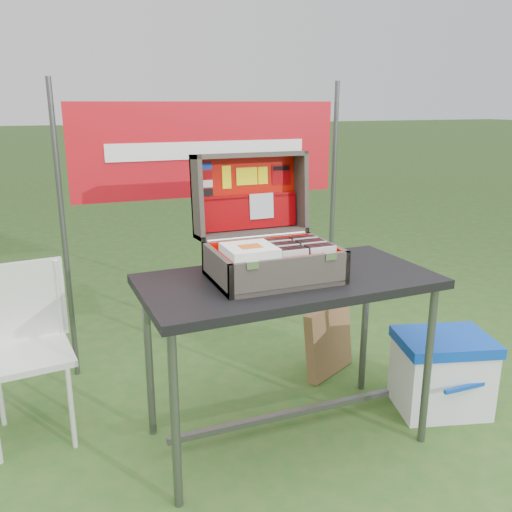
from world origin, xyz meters
name	(u,v)px	position (x,y,z in m)	size (l,w,h in m)	color
ground	(282,446)	(0.00, 0.00, 0.00)	(80.00, 80.00, 0.00)	#2A591F
table	(287,360)	(0.05, 0.06, 0.41)	(1.31, 0.65, 0.82)	black
table_top	(288,281)	(0.05, 0.06, 0.80)	(1.31, 0.65, 0.04)	black
table_leg_fl	(175,421)	(-0.54, -0.20, 0.39)	(0.04, 0.04, 0.78)	#59595B
table_leg_fr	(428,367)	(0.64, -0.20, 0.39)	(0.04, 0.04, 0.78)	#59595B
table_leg_bl	(149,361)	(-0.54, 0.33, 0.39)	(0.04, 0.04, 0.78)	#59595B
table_leg_br	(365,325)	(0.64, 0.33, 0.39)	(0.04, 0.04, 0.78)	#59595B
table_brace	(286,415)	(0.05, 0.06, 0.12)	(1.16, 0.03, 0.03)	#59595B
suitcase	(269,218)	(-0.02, 0.13, 1.08)	(0.54, 0.55, 0.53)	#544D42
suitcase_base_bottom	(273,276)	(-0.02, 0.07, 0.83)	(0.54, 0.39, 0.02)	#544D42
suitcase_base_wall_front	(291,275)	(-0.02, -0.11, 0.89)	(0.54, 0.02, 0.15)	#544D42
suitcase_base_wall_back	(258,252)	(-0.02, 0.25, 0.89)	(0.54, 0.02, 0.15)	#544D42
suitcase_base_wall_left	(217,269)	(-0.28, 0.07, 0.89)	(0.02, 0.39, 0.15)	#544D42
suitcase_base_wall_right	(326,257)	(0.24, 0.07, 0.89)	(0.02, 0.39, 0.15)	#544D42
suitcase_liner_floor	(274,273)	(-0.02, 0.07, 0.84)	(0.50, 0.35, 0.01)	red
suitcase_latch_left	(252,265)	(-0.19, -0.12, 0.95)	(0.05, 0.01, 0.03)	silver
suitcase_latch_right	(331,256)	(0.16, -0.12, 0.95)	(0.05, 0.01, 0.03)	silver
suitcase_hinge	(257,237)	(-0.02, 0.26, 0.96)	(0.02, 0.02, 0.49)	silver
suitcase_lid_back	(246,193)	(-0.02, 0.41, 1.15)	(0.54, 0.39, 0.02)	#544D42
suitcase_lid_rim_far	(249,155)	(-0.02, 0.37, 1.33)	(0.54, 0.02, 0.15)	#544D42
suitcase_lid_rim_near	(252,232)	(-0.02, 0.34, 0.97)	(0.54, 0.02, 0.15)	#544D42
suitcase_lid_rim_left	(197,198)	(-0.28, 0.35, 1.15)	(0.02, 0.39, 0.15)	#544D42
suitcase_lid_rim_right	(300,191)	(0.24, 0.35, 1.15)	(0.02, 0.39, 0.15)	#544D42
suitcase_lid_liner	(247,194)	(-0.02, 0.40, 1.15)	(0.50, 0.34, 0.01)	red
suitcase_liner_wall_front	(290,271)	(-0.02, -0.10, 0.90)	(0.50, 0.01, 0.12)	red
suitcase_liner_wall_back	(259,251)	(-0.02, 0.24, 0.90)	(0.50, 0.01, 0.12)	red
suitcase_liner_wall_left	(220,266)	(-0.27, 0.07, 0.90)	(0.01, 0.35, 0.12)	red
suitcase_liner_wall_right	(324,255)	(0.23, 0.07, 0.90)	(0.01, 0.35, 0.12)	red
suitcase_lid_pocket	(249,213)	(-0.02, 0.37, 1.06)	(0.48, 0.16, 0.03)	#8D0105
suitcase_pocket_edge	(249,197)	(-0.02, 0.37, 1.14)	(0.47, 0.02, 0.02)	#8D0105
suitcase_pocket_cd	(261,206)	(0.04, 0.36, 1.09)	(0.12, 0.12, 0.01)	silver
lid_sticker_cc_a	(206,166)	(-0.22, 0.41, 1.28)	(0.05, 0.03, 0.00)	#1933B2
lid_sticker_cc_b	(207,175)	(-0.22, 0.40, 1.24)	(0.05, 0.03, 0.00)	#9B0004
lid_sticker_cc_c	(207,184)	(-0.22, 0.40, 1.21)	(0.05, 0.03, 0.00)	white
lid_sticker_cc_d	(207,192)	(-0.22, 0.40, 1.17)	(0.05, 0.03, 0.00)	black
lid_card_neon_tall	(227,177)	(-0.12, 0.40, 1.23)	(0.04, 0.11, 0.00)	#F2EC0B
lid_card_neon_main	(247,176)	(-0.02, 0.40, 1.23)	(0.11, 0.08, 0.00)	#F2EC0B
lid_card_neon_small	(263,175)	(0.06, 0.40, 1.23)	(0.05, 0.08, 0.00)	#F2EC0B
lid_sticker_band	(281,175)	(0.16, 0.40, 1.23)	(0.10, 0.10, 0.00)	#9B0004
lid_sticker_band_bar	(281,168)	(0.16, 0.40, 1.26)	(0.09, 0.02, 0.00)	black
cd_left_0	(295,266)	(0.01, -0.08, 0.91)	(0.12, 0.01, 0.14)	silver
cd_left_1	(293,265)	(0.01, -0.06, 0.91)	(0.12, 0.01, 0.14)	black
cd_left_2	(291,263)	(0.01, -0.03, 0.91)	(0.12, 0.01, 0.14)	black
cd_left_3	(289,262)	(0.01, -0.01, 0.91)	(0.12, 0.01, 0.14)	black
cd_left_4	(287,261)	(0.01, 0.01, 0.91)	(0.12, 0.01, 0.14)	silver
cd_left_5	(285,259)	(0.01, 0.03, 0.91)	(0.12, 0.01, 0.14)	black
cd_left_6	(283,258)	(0.01, 0.05, 0.91)	(0.12, 0.01, 0.14)	black
cd_left_7	(281,257)	(0.01, 0.07, 0.91)	(0.12, 0.01, 0.14)	black
cd_left_8	(279,256)	(0.01, 0.09, 0.91)	(0.12, 0.01, 0.14)	silver
cd_left_9	(277,254)	(0.01, 0.11, 0.91)	(0.12, 0.01, 0.14)	black
cd_left_10	(275,253)	(0.01, 0.14, 0.91)	(0.12, 0.01, 0.14)	black
cd_right_0	(323,263)	(0.15, -0.08, 0.91)	(0.12, 0.01, 0.14)	silver
cd_right_1	(321,261)	(0.15, -0.06, 0.91)	(0.12, 0.01, 0.14)	black
cd_right_2	(318,260)	(0.15, -0.03, 0.91)	(0.12, 0.01, 0.14)	black
cd_right_3	(316,259)	(0.15, -0.01, 0.91)	(0.12, 0.01, 0.14)	black
cd_right_4	(314,257)	(0.15, 0.01, 0.91)	(0.12, 0.01, 0.14)	silver
cd_right_5	(312,256)	(0.15, 0.03, 0.91)	(0.12, 0.01, 0.14)	black
cd_right_6	(309,255)	(0.15, 0.05, 0.91)	(0.12, 0.01, 0.14)	black
cd_right_7	(307,254)	(0.15, 0.07, 0.91)	(0.12, 0.01, 0.14)	black
cd_right_8	(305,253)	(0.15, 0.09, 0.91)	(0.12, 0.01, 0.14)	silver
cd_right_9	(303,251)	(0.15, 0.11, 0.91)	(0.12, 0.01, 0.14)	black
cd_right_10	(301,250)	(0.15, 0.14, 0.91)	(0.12, 0.01, 0.14)	black
songbook_0	(250,254)	(-0.16, 0.00, 0.97)	(0.20, 0.20, 0.01)	white
songbook_1	(250,252)	(-0.16, 0.00, 0.97)	(0.20, 0.20, 0.01)	white
songbook_2	(250,251)	(-0.16, 0.00, 0.98)	(0.20, 0.20, 0.01)	white
songbook_3	(250,250)	(-0.16, 0.00, 0.98)	(0.20, 0.20, 0.01)	white
songbook_4	(249,249)	(-0.16, 0.00, 0.99)	(0.20, 0.20, 0.01)	white
songbook_5	(249,248)	(-0.16, 0.00, 0.99)	(0.20, 0.20, 0.01)	white
songbook_6	(249,247)	(-0.16, 0.00, 1.00)	(0.20, 0.20, 0.01)	white
songbook_graphic	(250,246)	(-0.16, -0.01, 1.00)	(0.09, 0.07, 0.00)	#D85919
cooler	(442,373)	(0.92, 0.00, 0.21)	(0.47, 0.36, 0.41)	white
cooler_body	(441,378)	(0.92, 0.00, 0.18)	(0.45, 0.33, 0.36)	white
cooler_lid	(445,341)	(0.92, 0.00, 0.38)	(0.47, 0.36, 0.06)	#0A40BB
cooler_handle	(468,387)	(0.92, -0.19, 0.22)	(0.28, 0.02, 0.02)	#0A40BB
chair	(29,358)	(-1.07, 0.52, 0.42)	(0.38, 0.42, 0.84)	silver
chair_seat	(29,356)	(-1.07, 0.52, 0.43)	(0.38, 0.38, 0.03)	silver
chair_backrest	(24,301)	(-1.07, 0.70, 0.64)	(0.38, 0.03, 0.40)	silver
chair_leg_fr	(71,407)	(-0.91, 0.35, 0.21)	(0.02, 0.02, 0.43)	silver
chair_leg_br	(68,375)	(-0.91, 0.68, 0.21)	(0.02, 0.02, 0.43)	silver
chair_upright_right	(60,299)	(-0.91, 0.70, 0.63)	(0.02, 0.02, 0.40)	silver
cardboard_box	(329,341)	(0.56, 0.57, 0.20)	(0.39, 0.06, 0.41)	brown
banner_post_left	(64,236)	(-0.85, 1.10, 0.85)	(0.03, 0.03, 1.70)	#59595B
banner_post_right	(332,214)	(0.85, 1.10, 0.85)	(0.03, 0.03, 1.70)	#59595B
banner	(209,150)	(0.00, 1.09, 1.30)	(1.60, 0.01, 0.55)	#B50D17
banner_text	(210,150)	(0.00, 1.08, 1.30)	(1.20, 0.00, 0.10)	white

